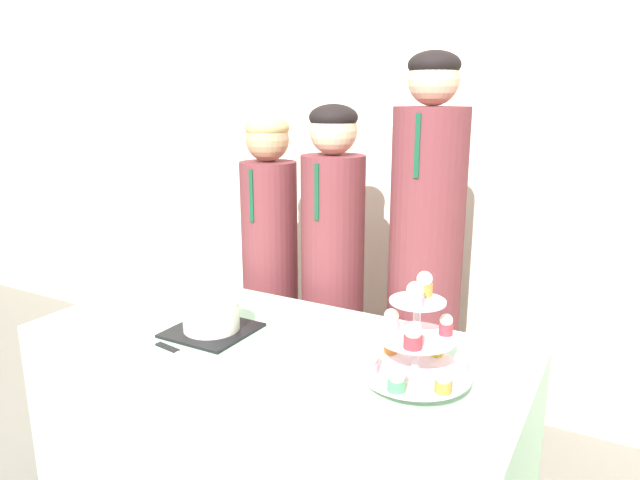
{
  "coord_description": "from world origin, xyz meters",
  "views": [
    {
      "loc": [
        0.98,
        -1.08,
        1.49
      ],
      "look_at": [
        0.16,
        0.38,
        1.07
      ],
      "focal_mm": 32.0,
      "sensor_mm": 36.0,
      "label": 1
    }
  ],
  "objects_px": {
    "cupcake_stand": "(415,344)",
    "student_2": "(424,283)",
    "student_1": "(332,286)",
    "student_0": "(270,279)",
    "round_cake": "(211,314)",
    "cake_knife": "(179,353)"
  },
  "relations": [
    {
      "from": "round_cake",
      "to": "cupcake_stand",
      "type": "xyz_separation_m",
      "value": [
        0.72,
        -0.04,
        0.07
      ]
    },
    {
      "from": "round_cake",
      "to": "cupcake_stand",
      "type": "bearing_deg",
      "value": -3.16
    },
    {
      "from": "cupcake_stand",
      "to": "student_1",
      "type": "bearing_deg",
      "value": 131.54
    },
    {
      "from": "cake_knife",
      "to": "student_2",
      "type": "xyz_separation_m",
      "value": [
        0.49,
        0.83,
        0.06
      ]
    },
    {
      "from": "cupcake_stand",
      "to": "student_2",
      "type": "height_order",
      "value": "student_2"
    },
    {
      "from": "cake_knife",
      "to": "student_2",
      "type": "distance_m",
      "value": 0.96
    },
    {
      "from": "round_cake",
      "to": "student_0",
      "type": "distance_m",
      "value": 0.69
    },
    {
      "from": "cake_knife",
      "to": "student_0",
      "type": "bearing_deg",
      "value": 113.65
    },
    {
      "from": "cake_knife",
      "to": "student_1",
      "type": "height_order",
      "value": "student_1"
    },
    {
      "from": "cupcake_stand",
      "to": "student_2",
      "type": "bearing_deg",
      "value": 107.07
    },
    {
      "from": "cupcake_stand",
      "to": "student_2",
      "type": "xyz_separation_m",
      "value": [
        -0.21,
        0.69,
        -0.07
      ]
    },
    {
      "from": "student_1",
      "to": "student_2",
      "type": "bearing_deg",
      "value": 0.0
    },
    {
      "from": "cake_knife",
      "to": "cupcake_stand",
      "type": "distance_m",
      "value": 0.73
    },
    {
      "from": "round_cake",
      "to": "student_1",
      "type": "relative_size",
      "value": 0.18
    },
    {
      "from": "round_cake",
      "to": "student_2",
      "type": "bearing_deg",
      "value": 52.0
    },
    {
      "from": "cake_knife",
      "to": "student_1",
      "type": "xyz_separation_m",
      "value": [
        0.09,
        0.83,
        -0.02
      ]
    },
    {
      "from": "student_1",
      "to": "student_0",
      "type": "bearing_deg",
      "value": -180.0
    },
    {
      "from": "student_2",
      "to": "round_cake",
      "type": "bearing_deg",
      "value": -128.0
    },
    {
      "from": "cupcake_stand",
      "to": "student_1",
      "type": "height_order",
      "value": "student_1"
    },
    {
      "from": "student_0",
      "to": "student_1",
      "type": "xyz_separation_m",
      "value": [
        0.32,
        0.0,
        0.02
      ]
    },
    {
      "from": "student_0",
      "to": "student_2",
      "type": "xyz_separation_m",
      "value": [
        0.71,
        0.0,
        0.1
      ]
    },
    {
      "from": "cupcake_stand",
      "to": "student_1",
      "type": "distance_m",
      "value": 0.93
    }
  ]
}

